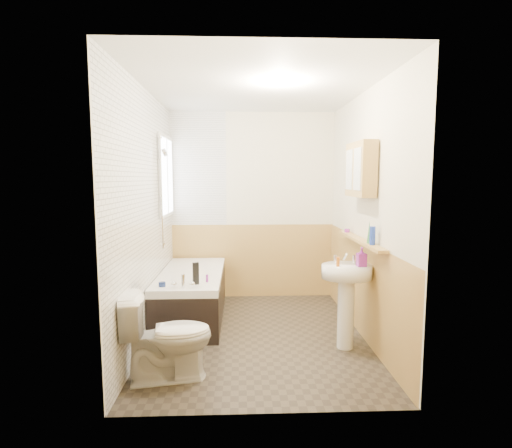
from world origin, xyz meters
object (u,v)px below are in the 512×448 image
object	(u,v)px
medicine_cabinet	(360,169)
sink	(346,289)
pine_shelf	(360,240)
bathtub	(192,294)
toilet	(167,337)

from	to	relation	value
medicine_cabinet	sink	bearing A→B (deg)	-126.16
pine_shelf	medicine_cabinet	xyz separation A→B (m)	(-0.03, -0.03, 0.71)
bathtub	medicine_cabinet	xyz separation A→B (m)	(1.74, -0.65, 1.42)
toilet	sink	size ratio (longest dim) A/B	0.78
pine_shelf	medicine_cabinet	bearing A→B (deg)	-132.96
sink	pine_shelf	xyz separation A→B (m)	(0.20, 0.27, 0.43)
bathtub	toilet	world-z (taller)	toilet
pine_shelf	medicine_cabinet	world-z (taller)	medicine_cabinet
toilet	medicine_cabinet	world-z (taller)	medicine_cabinet
bathtub	sink	xyz separation A→B (m)	(1.57, -0.89, 0.29)
sink	medicine_cabinet	xyz separation A→B (m)	(0.17, 0.24, 1.13)
toilet	pine_shelf	size ratio (longest dim) A/B	0.55
bathtub	medicine_cabinet	world-z (taller)	medicine_cabinet
bathtub	sink	size ratio (longest dim) A/B	1.73
bathtub	pine_shelf	xyz separation A→B (m)	(1.77, -0.62, 0.72)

